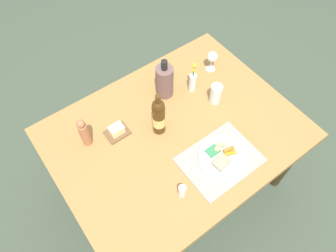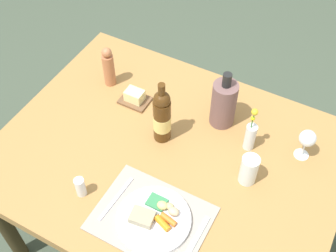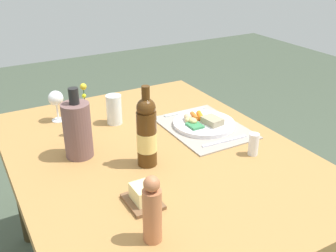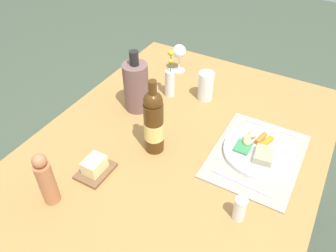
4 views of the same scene
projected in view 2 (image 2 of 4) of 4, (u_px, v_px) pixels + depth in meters
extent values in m
plane|color=#404B3B|center=(168.00, 233.00, 2.30)|extent=(8.00, 8.00, 0.00)
cube|color=#A1743E|center=(168.00, 158.00, 1.78)|extent=(1.38, 1.06, 0.05)
cylinder|color=#342A16|center=(4.00, 223.00, 1.98)|extent=(0.07, 0.07, 0.66)
cylinder|color=#342A16|center=(112.00, 97.00, 2.49)|extent=(0.07, 0.07, 0.66)
cylinder|color=#342A16|center=(322.00, 182.00, 2.12)|extent=(0.07, 0.07, 0.66)
cube|color=gray|center=(151.00, 218.00, 1.57)|extent=(0.41, 0.31, 0.01)
cylinder|color=silver|center=(154.00, 220.00, 1.55)|extent=(0.27, 0.27, 0.02)
cube|color=tan|center=(142.00, 217.00, 1.53)|extent=(0.09, 0.07, 0.03)
cylinder|color=orange|center=(163.00, 223.00, 1.52)|extent=(0.07, 0.05, 0.02)
cylinder|color=orange|center=(168.00, 220.00, 1.53)|extent=(0.07, 0.03, 0.02)
ellipsoid|color=#C8C074|center=(162.00, 205.00, 1.56)|extent=(0.04, 0.03, 0.03)
ellipsoid|color=tan|center=(169.00, 206.00, 1.56)|extent=(0.03, 0.03, 0.02)
ellipsoid|color=tan|center=(174.00, 212.00, 1.55)|extent=(0.04, 0.03, 0.03)
cube|color=#35814D|center=(157.00, 202.00, 1.58)|extent=(0.07, 0.06, 0.01)
cube|color=silver|center=(116.00, 199.00, 1.61)|extent=(0.02, 0.21, 0.00)
cube|color=silver|center=(194.00, 242.00, 1.50)|extent=(0.02, 0.22, 0.00)
cylinder|color=white|center=(80.00, 187.00, 1.61)|extent=(0.04, 0.04, 0.09)
cylinder|color=silver|center=(249.00, 170.00, 1.63)|extent=(0.07, 0.07, 0.13)
cylinder|color=silver|center=(248.00, 174.00, 1.65)|extent=(0.06, 0.06, 0.07)
cylinder|color=silver|center=(250.00, 137.00, 1.73)|extent=(0.05, 0.05, 0.13)
cylinder|color=#3F7233|center=(250.00, 131.00, 1.70)|extent=(0.00, 0.00, 0.22)
sphere|color=gold|center=(255.00, 112.00, 1.61)|extent=(0.03, 0.03, 0.03)
cylinder|color=#3F7233|center=(249.00, 133.00, 1.71)|extent=(0.00, 0.00, 0.18)
sphere|color=yellow|center=(253.00, 118.00, 1.64)|extent=(0.02, 0.02, 0.02)
cylinder|color=white|center=(301.00, 155.00, 1.75)|extent=(0.06, 0.06, 0.00)
cylinder|color=white|center=(303.00, 149.00, 1.72)|extent=(0.01, 0.01, 0.08)
sphere|color=white|center=(308.00, 138.00, 1.67)|extent=(0.07, 0.07, 0.07)
cylinder|color=brown|center=(224.00, 104.00, 1.79)|extent=(0.10, 0.10, 0.21)
cylinder|color=black|center=(227.00, 80.00, 1.69)|extent=(0.04, 0.04, 0.06)
cube|color=brown|center=(135.00, 100.00, 1.94)|extent=(0.13, 0.10, 0.01)
cube|color=beige|center=(135.00, 96.00, 1.92)|extent=(0.08, 0.06, 0.05)
cylinder|color=#B36B44|center=(109.00, 70.00, 1.96)|extent=(0.05, 0.05, 0.16)
sphere|color=#B36B44|center=(107.00, 53.00, 1.88)|extent=(0.04, 0.04, 0.04)
cylinder|color=#492A0F|center=(162.00, 120.00, 1.74)|extent=(0.07, 0.07, 0.21)
sphere|color=#492A0F|center=(162.00, 100.00, 1.64)|extent=(0.07, 0.07, 0.07)
cylinder|color=#492A0F|center=(162.00, 92.00, 1.61)|extent=(0.03, 0.03, 0.07)
cylinder|color=#EFCD70|center=(162.00, 122.00, 1.74)|extent=(0.07, 0.07, 0.07)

